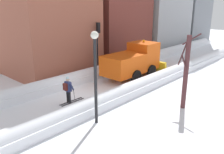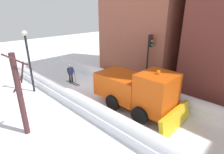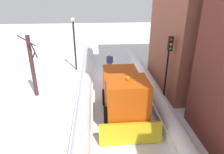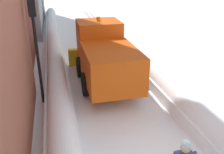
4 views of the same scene
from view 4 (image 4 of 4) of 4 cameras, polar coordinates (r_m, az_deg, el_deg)
The scene contains 5 objects.
ground_plane at distance 16.23m, azimuth -4.63°, elevation 4.64°, with size 80.00×80.00×0.00m, color white.
snowbank_left at distance 15.92m, azimuth -13.37°, elevation 5.29°, with size 1.10×36.00×1.00m.
snowbank_right at distance 16.63m, azimuth 3.65°, elevation 6.67°, with size 1.10×36.00×0.99m.
plow_truck at distance 11.96m, azimuth -1.80°, elevation 5.11°, with size 3.20×5.98×3.12m.
traffic_light_pole at distance 10.10m, azimuth -17.77°, elevation 10.69°, with size 0.28×0.42×4.58m.
Camera 4 is at (-2.37, -5.15, 5.31)m, focal length 38.90 mm.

